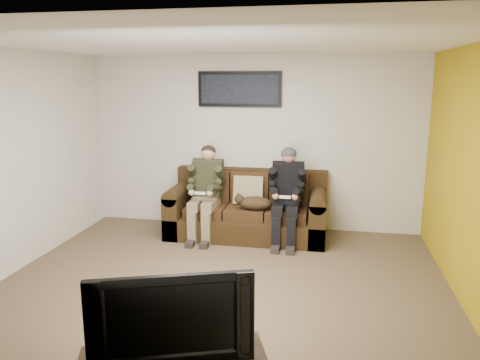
% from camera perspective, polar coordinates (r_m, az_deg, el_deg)
% --- Properties ---
extents(floor, '(5.00, 5.00, 0.00)m').
position_cam_1_polar(floor, '(5.31, -2.28, -12.82)').
color(floor, brown).
rests_on(floor, ground).
extents(ceiling, '(5.00, 5.00, 0.00)m').
position_cam_1_polar(ceiling, '(4.83, -2.55, 16.41)').
color(ceiling, silver).
rests_on(ceiling, ground).
extents(wall_back, '(5.00, 0.00, 5.00)m').
position_cam_1_polar(wall_back, '(7.09, 1.72, 4.52)').
color(wall_back, beige).
rests_on(wall_back, ground).
extents(wall_front, '(5.00, 0.00, 5.00)m').
position_cam_1_polar(wall_front, '(2.83, -12.82, -7.57)').
color(wall_front, beige).
rests_on(wall_front, ground).
extents(wall_left, '(0.00, 4.50, 4.50)m').
position_cam_1_polar(wall_left, '(5.98, -26.44, 1.83)').
color(wall_left, beige).
rests_on(wall_left, ground).
extents(wall_right, '(0.00, 4.50, 4.50)m').
position_cam_1_polar(wall_right, '(4.98, 26.85, -0.06)').
color(wall_right, beige).
rests_on(wall_right, ground).
extents(accent_wall_right, '(0.00, 4.50, 4.50)m').
position_cam_1_polar(accent_wall_right, '(4.98, 26.74, -0.05)').
color(accent_wall_right, '#B09311').
rests_on(accent_wall_right, ground).
extents(sofa, '(2.26, 0.98, 0.93)m').
position_cam_1_polar(sofa, '(6.88, 0.98, -3.80)').
color(sofa, black).
rests_on(sofa, ground).
extents(throw_pillow, '(0.43, 0.21, 0.43)m').
position_cam_1_polar(throw_pillow, '(6.84, 1.05, -1.22)').
color(throw_pillow, tan).
rests_on(throw_pillow, sofa).
extents(throw_blanket, '(0.46, 0.23, 0.08)m').
position_cam_1_polar(throw_blanket, '(7.16, -4.04, 1.54)').
color(throw_blanket, '#C5AA91').
rests_on(throw_blanket, sofa).
extents(person_left, '(0.51, 0.87, 1.31)m').
position_cam_1_polar(person_left, '(6.72, -4.19, -0.79)').
color(person_left, '#817051').
rests_on(person_left, sofa).
extents(person_right, '(0.51, 0.86, 1.32)m').
position_cam_1_polar(person_right, '(6.53, 5.76, -1.18)').
color(person_right, black).
rests_on(person_right, sofa).
extents(cat, '(0.66, 0.26, 0.24)m').
position_cam_1_polar(cat, '(6.55, 1.69, -2.79)').
color(cat, '#3F2D18').
rests_on(cat, sofa).
extents(framed_poster, '(1.25, 0.05, 0.52)m').
position_cam_1_polar(framed_poster, '(7.03, -0.07, 11.01)').
color(framed_poster, black).
rests_on(framed_poster, wall_back).
extents(television, '(1.07, 0.50, 0.63)m').
position_cam_1_polar(television, '(3.29, -8.40, -15.71)').
color(television, black).
rests_on(television, tv_stand).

